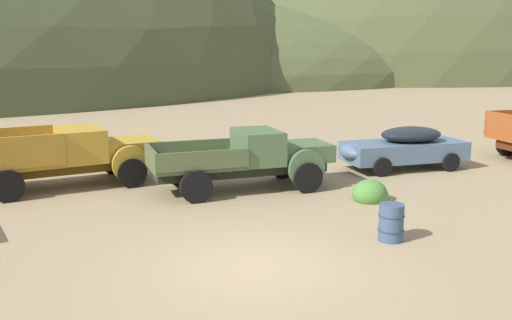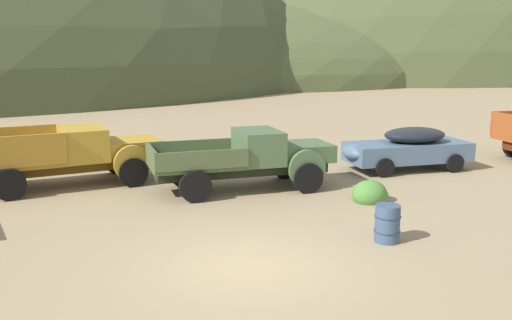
{
  "view_description": "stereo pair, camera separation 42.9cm",
  "coord_description": "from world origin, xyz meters",
  "px_view_note": "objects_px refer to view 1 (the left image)",
  "views": [
    {
      "loc": [
        -4.69,
        -10.1,
        4.53
      ],
      "look_at": [
        2.43,
        5.25,
        1.1
      ],
      "focal_mm": 39.89,
      "sensor_mm": 36.0,
      "label": 1
    },
    {
      "loc": [
        -4.3,
        -10.28,
        4.53
      ],
      "look_at": [
        2.43,
        5.25,
        1.1
      ],
      "focal_mm": 39.89,
      "sensor_mm": 36.0,
      "label": 2
    }
  ],
  "objects_px": {
    "truck_weathered_green": "(255,158)",
    "car_chalk_blue": "(401,147)",
    "truck_mustard": "(76,155)",
    "oil_drum_foreground": "(391,222)"
  },
  "relations": [
    {
      "from": "truck_weathered_green",
      "to": "car_chalk_blue",
      "type": "distance_m",
      "value": 6.11
    },
    {
      "from": "truck_weathered_green",
      "to": "car_chalk_blue",
      "type": "relative_size",
      "value": 1.2
    },
    {
      "from": "truck_mustard",
      "to": "truck_weathered_green",
      "type": "xyz_separation_m",
      "value": [
        5.13,
        -2.81,
        -0.03
      ]
    },
    {
      "from": "car_chalk_blue",
      "to": "oil_drum_foreground",
      "type": "distance_m",
      "value": 8.2
    },
    {
      "from": "truck_mustard",
      "to": "oil_drum_foreground",
      "type": "distance_m",
      "value": 10.53
    },
    {
      "from": "truck_mustard",
      "to": "oil_drum_foreground",
      "type": "bearing_deg",
      "value": -59.0
    },
    {
      "from": "car_chalk_blue",
      "to": "oil_drum_foreground",
      "type": "xyz_separation_m",
      "value": [
        -5.3,
        -6.24,
        -0.37
      ]
    },
    {
      "from": "truck_mustard",
      "to": "oil_drum_foreground",
      "type": "relative_size",
      "value": 6.96
    },
    {
      "from": "truck_weathered_green",
      "to": "car_chalk_blue",
      "type": "height_order",
      "value": "truck_weathered_green"
    },
    {
      "from": "truck_mustard",
      "to": "truck_weathered_green",
      "type": "bearing_deg",
      "value": -32.06
    }
  ]
}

